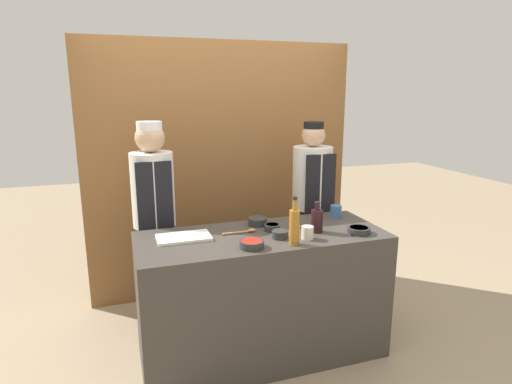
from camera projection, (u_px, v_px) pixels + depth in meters
ground_plane at (262, 352)px, 3.29m from camera, size 14.00×14.00×0.00m
cabinet_wall at (221, 171)px, 4.13m from camera, size 2.54×0.18×2.40m
counter at (262, 295)px, 3.17m from camera, size 1.78×0.72×0.95m
sauce_bowl_red at (252, 244)px, 2.80m from camera, size 0.16×0.16×0.05m
sauce_bowl_white at (359, 230)px, 3.08m from camera, size 0.16×0.16×0.05m
sauce_bowl_green at (280, 234)px, 2.98m from camera, size 0.11×0.11×0.05m
sauce_bowl_yellow at (258, 221)px, 3.27m from camera, size 0.15×0.15×0.06m
sauce_bowl_purple at (272, 227)px, 3.14m from camera, size 0.12×0.12×0.05m
cutting_board at (184, 237)px, 2.97m from camera, size 0.37×0.22×0.02m
bottle_amber at (294, 226)px, 2.83m from camera, size 0.07×0.07×0.33m
bottle_wine at (317, 220)px, 3.10m from camera, size 0.09×0.09×0.23m
cup_cream at (307, 233)px, 2.96m from camera, size 0.08×0.08×0.09m
cup_blue at (336, 212)px, 3.46m from camera, size 0.09×0.09×0.10m
wooden_spoon at (244, 231)px, 3.09m from camera, size 0.25×0.04×0.03m
chef_left at (155, 218)px, 3.44m from camera, size 0.34×0.34×1.73m
chef_right at (311, 208)px, 3.88m from camera, size 0.35×0.35×1.69m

